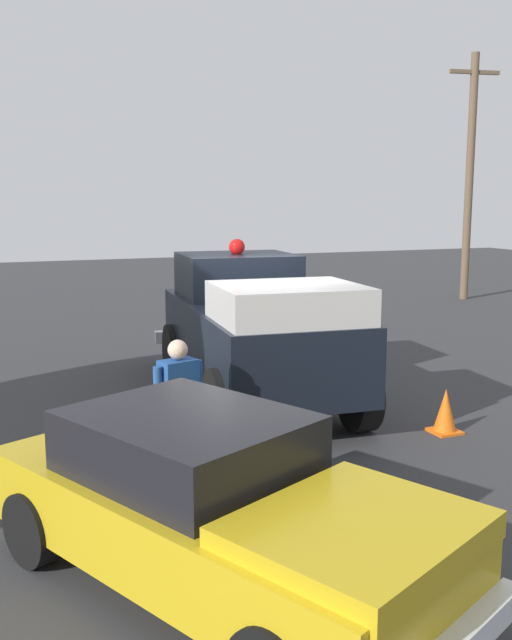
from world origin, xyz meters
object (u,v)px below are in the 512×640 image
Objects in this scene: vintage_fire_truck at (252,327)px; traffic_cone at (445,411)px; spectator_standing at (179,400)px; utility_pole at (470,175)px; classic_hot_rod at (215,505)px.

traffic_cone is at bearing -144.45° from vintage_fire_truck.
spectator_standing is 4.00m from traffic_cone.
traffic_cone is at bearing -86.63° from spectator_standing.
vintage_fire_truck is 9.66× the size of traffic_cone.
utility_pole is at bearing -52.48° from vintage_fire_truck.
traffic_cone is (-11.10, 9.16, -3.78)m from utility_pole.
vintage_fire_truck reaches higher than spectator_standing.
classic_hot_rod is at bearing 155.11° from vintage_fire_truck.
vintage_fire_truck is 3.66× the size of spectator_standing.
vintage_fire_truck reaches higher than traffic_cone.
vintage_fire_truck reaches higher than classic_hot_rod.
spectator_standing is 2.64× the size of traffic_cone.
spectator_standing is 17.60m from utility_pole.
vintage_fire_truck is at bearing 35.55° from traffic_cone.
vintage_fire_truck is at bearing 127.52° from utility_pole.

